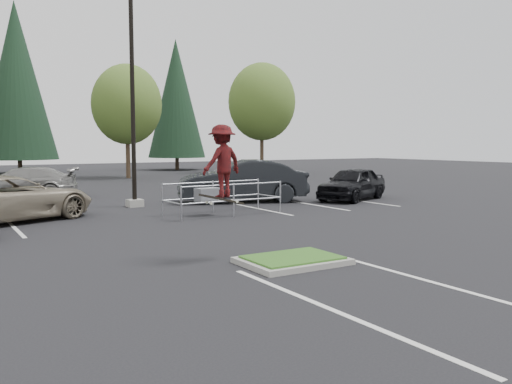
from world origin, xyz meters
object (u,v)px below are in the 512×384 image
conif_c (176,99)px  skateboarder (222,162)px  conif_b (17,81)px  car_l_tan (8,199)px  car_far_silver (23,183)px  decid_d (262,104)px  car_r_black (353,183)px  light_pole (133,95)px  decid_c (127,107)px  car_r_charc (242,181)px  cart_corral (212,195)px

conif_c → skateboarder: 41.65m
conif_c → conif_b: bearing=175.9°
conif_b → car_l_tan: conif_b is taller
skateboarder → car_far_silver: skateboarder is taller
car_l_tan → conif_b: bearing=-32.1°
conif_b → car_far_silver: 23.77m
decid_d → car_r_black: decid_d is taller
light_pole → car_l_tan: (-5.00, -2.02, -3.78)m
light_pole → conif_c: 30.72m
decid_d → car_far_silver: bearing=-149.5°
decid_c → decid_d: 12.03m
conif_c → decid_d: bearing=-66.5°
decid_d → conif_c: bearing=113.5°
car_r_charc → car_far_silver: size_ratio=1.10×
light_pole → conif_c: size_ratio=0.81×
car_l_tan → decid_c: bearing=-51.6°
skateboarder → car_r_charc: bearing=-137.7°
decid_c → conif_c: bearing=50.4°
conif_c → car_r_black: 30.92m
light_pole → cart_corral: (1.52, -4.03, -3.81)m
cart_corral → car_r_charc: car_r_charc is taller
light_pole → car_r_black: 10.55m
decid_d → car_r_charc: (-12.80, -19.04, -4.98)m
conif_c → cart_corral: conif_c is taller
decid_d → light_pole: bearing=-133.7°
light_pole → cart_corral: bearing=-69.3°
skateboarder → car_r_charc: skateboarder is taller
light_pole → decid_d: bearing=46.3°
decid_c → conif_c: (8.01, 9.67, 1.59)m
skateboarder → car_far_silver: size_ratio=0.35×
car_r_black → skateboarder: bearing=-77.3°
cart_corral → car_far_silver: 11.18m
decid_c → skateboarder: decid_c is taller
decid_c → car_r_black: bearing=-78.9°
conif_c → decid_c: bearing=-129.6°
decid_d → conif_c: size_ratio=0.75×
car_r_charc → car_far_silver: (-8.10, 6.71, -0.19)m
cart_corral → car_r_black: 8.11m
conif_c → car_l_tan: conif_c is taller
decid_d → conif_b: size_ratio=0.65×
car_r_black → car_far_silver: size_ratio=0.87×
conif_c → car_r_charc: size_ratio=2.21×
decid_c → skateboarder: bearing=-104.0°
light_pole → conif_c: bearing=63.9°
car_l_tan → car_far_silver: size_ratio=1.09×
light_pole → car_l_tan: size_ratio=1.81×
decid_c → conif_b: (-5.99, 10.67, 2.59)m
decid_c → car_r_black: size_ratio=1.88×
decid_c → conif_c: conif_c is taller
car_r_black → decid_d: bearing=134.8°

